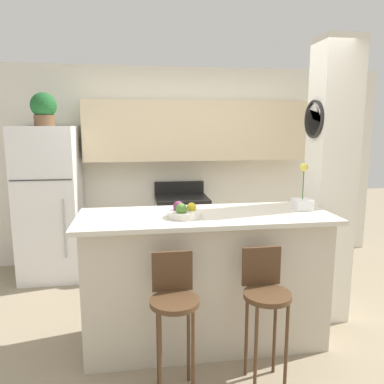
# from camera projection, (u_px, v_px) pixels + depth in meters

# --- Properties ---
(ground_plane) EXTENTS (14.00, 14.00, 0.00)m
(ground_plane) POSITION_uv_depth(u_px,v_px,m) (205.00, 340.00, 3.19)
(ground_plane) COLOR gray
(wall_back) EXTENTS (5.60, 0.38, 2.55)m
(wall_back) POSITION_uv_depth(u_px,v_px,m) (185.00, 150.00, 4.91)
(wall_back) COLOR silver
(wall_back) RESTS_ON ground_plane
(pillar_right) EXTENTS (0.38, 0.33, 2.55)m
(pillar_right) POSITION_uv_depth(u_px,v_px,m) (330.00, 184.00, 3.38)
(pillar_right) COLOR silver
(pillar_right) RESTS_ON ground_plane
(counter_bar) EXTENTS (2.04, 0.76, 1.10)m
(counter_bar) POSITION_uv_depth(u_px,v_px,m) (205.00, 278.00, 3.10)
(counter_bar) COLOR beige
(counter_bar) RESTS_ON ground_plane
(refrigerator) EXTENTS (0.68, 0.74, 1.80)m
(refrigerator) POSITION_uv_depth(u_px,v_px,m) (50.00, 203.00, 4.44)
(refrigerator) COLOR white
(refrigerator) RESTS_ON ground_plane
(stove_range) EXTENTS (0.66, 0.59, 1.07)m
(stove_range) POSITION_uv_depth(u_px,v_px,m) (182.00, 231.00, 4.83)
(stove_range) COLOR silver
(stove_range) RESTS_ON ground_plane
(bar_stool_left) EXTENTS (0.33, 0.33, 0.96)m
(bar_stool_left) POSITION_uv_depth(u_px,v_px,m) (174.00, 304.00, 2.49)
(bar_stool_left) COLOR #4C331E
(bar_stool_left) RESTS_ON ground_plane
(bar_stool_right) EXTENTS (0.33, 0.33, 0.96)m
(bar_stool_right) POSITION_uv_depth(u_px,v_px,m) (265.00, 297.00, 2.58)
(bar_stool_right) COLOR #4C331E
(bar_stool_right) RESTS_ON ground_plane
(potted_plant_on_fridge) EXTENTS (0.29, 0.29, 0.38)m
(potted_plant_on_fridge) POSITION_uv_depth(u_px,v_px,m) (44.00, 109.00, 4.25)
(potted_plant_on_fridge) COLOR brown
(potted_plant_on_fridge) RESTS_ON refrigerator
(orchid_vase) EXTENTS (0.15, 0.15, 0.40)m
(orchid_vase) POSITION_uv_depth(u_px,v_px,m) (302.00, 199.00, 3.15)
(orchid_vase) COLOR white
(orchid_vase) RESTS_ON counter_bar
(fruit_bowl) EXTENTS (0.27, 0.27, 0.12)m
(fruit_bowl) POSITION_uv_depth(u_px,v_px,m) (184.00, 212.00, 2.89)
(fruit_bowl) COLOR silver
(fruit_bowl) RESTS_ON counter_bar
(trash_bin) EXTENTS (0.28, 0.28, 0.38)m
(trash_bin) POSITION_uv_depth(u_px,v_px,m) (99.00, 265.00, 4.39)
(trash_bin) COLOR black
(trash_bin) RESTS_ON ground_plane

